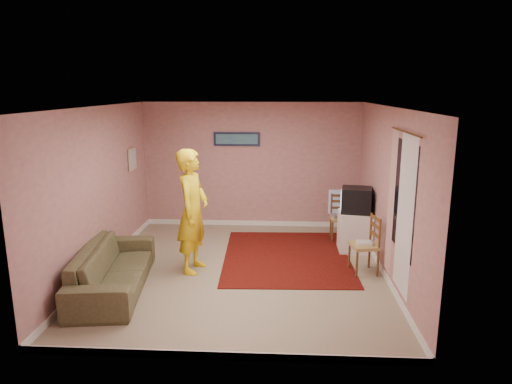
# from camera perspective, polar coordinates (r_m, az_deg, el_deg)

# --- Properties ---
(ground) EXTENTS (5.00, 5.00, 0.00)m
(ground) POSITION_cam_1_polar(r_m,az_deg,el_deg) (7.46, -1.80, -9.76)
(ground) COLOR gray
(ground) RESTS_ON ground
(wall_back) EXTENTS (4.50, 0.02, 2.60)m
(wall_back) POSITION_cam_1_polar(r_m,az_deg,el_deg) (9.51, -0.56, 3.35)
(wall_back) COLOR tan
(wall_back) RESTS_ON ground
(wall_front) EXTENTS (4.50, 0.02, 2.60)m
(wall_front) POSITION_cam_1_polar(r_m,az_deg,el_deg) (4.67, -4.55, -6.76)
(wall_front) COLOR tan
(wall_front) RESTS_ON ground
(wall_left) EXTENTS (0.02, 5.00, 2.60)m
(wall_left) POSITION_cam_1_polar(r_m,az_deg,el_deg) (7.60, -19.03, 0.23)
(wall_left) COLOR tan
(wall_left) RESTS_ON ground
(wall_right) EXTENTS (0.02, 5.00, 2.60)m
(wall_right) POSITION_cam_1_polar(r_m,az_deg,el_deg) (7.23, 16.20, -0.20)
(wall_right) COLOR tan
(wall_right) RESTS_ON ground
(ceiling) EXTENTS (4.50, 5.00, 0.02)m
(ceiling) POSITION_cam_1_polar(r_m,az_deg,el_deg) (6.89, -1.95, 10.62)
(ceiling) COLOR white
(ceiling) RESTS_ON wall_back
(baseboard_back) EXTENTS (4.50, 0.02, 0.10)m
(baseboard_back) POSITION_cam_1_polar(r_m,az_deg,el_deg) (9.79, -0.55, -3.90)
(baseboard_back) COLOR white
(baseboard_back) RESTS_ON ground
(baseboard_front) EXTENTS (4.50, 0.02, 0.10)m
(baseboard_front) POSITION_cam_1_polar(r_m,az_deg,el_deg) (5.23, -4.28, -19.73)
(baseboard_front) COLOR white
(baseboard_front) RESTS_ON ground
(baseboard_left) EXTENTS (0.02, 5.00, 0.10)m
(baseboard_left) POSITION_cam_1_polar(r_m,az_deg,el_deg) (7.94, -18.31, -8.61)
(baseboard_left) COLOR white
(baseboard_left) RESTS_ON ground
(baseboard_right) EXTENTS (0.02, 5.00, 0.10)m
(baseboard_right) POSITION_cam_1_polar(r_m,az_deg,el_deg) (7.59, 15.53, -9.42)
(baseboard_right) COLOR white
(baseboard_right) RESTS_ON ground
(window) EXTENTS (0.01, 1.10, 1.50)m
(window) POSITION_cam_1_polar(r_m,az_deg,el_deg) (6.34, 18.01, -0.70)
(window) COLOR black
(window) RESTS_ON wall_right
(curtain_sheer) EXTENTS (0.01, 0.75, 2.10)m
(curtain_sheer) POSITION_cam_1_polar(r_m,az_deg,el_deg) (6.25, 18.10, -2.80)
(curtain_sheer) COLOR white
(curtain_sheer) RESTS_ON wall_right
(curtain_floral) EXTENTS (0.01, 0.35, 2.10)m
(curtain_floral) POSITION_cam_1_polar(r_m,az_deg,el_deg) (6.90, 16.52, -1.25)
(curtain_floral) COLOR beige
(curtain_floral) RESTS_ON wall_right
(curtain_rod) EXTENTS (0.02, 1.40, 0.02)m
(curtain_rod) POSITION_cam_1_polar(r_m,az_deg,el_deg) (6.20, 18.17, 7.15)
(curtain_rod) COLOR brown
(curtain_rod) RESTS_ON wall_right
(picture_back) EXTENTS (0.95, 0.04, 0.28)m
(picture_back) POSITION_cam_1_polar(r_m,az_deg,el_deg) (9.43, -2.42, 6.63)
(picture_back) COLOR #121934
(picture_back) RESTS_ON wall_back
(picture_left) EXTENTS (0.04, 0.38, 0.42)m
(picture_left) POSITION_cam_1_polar(r_m,az_deg,el_deg) (9.02, -15.18, 3.99)
(picture_left) COLOR tan
(picture_left) RESTS_ON wall_left
(area_rug) EXTENTS (2.24, 2.75, 0.01)m
(area_rug) POSITION_cam_1_polar(r_m,az_deg,el_deg) (8.04, 3.83, -8.03)
(area_rug) COLOR black
(area_rug) RESTS_ON ground
(tv_cabinet) EXTENTS (0.57, 0.51, 0.72)m
(tv_cabinet) POSITION_cam_1_polar(r_m,az_deg,el_deg) (8.39, 12.24, -4.85)
(tv_cabinet) COLOR white
(tv_cabinet) RESTS_ON ground
(crt_tv) EXTENTS (0.58, 0.54, 0.44)m
(crt_tv) POSITION_cam_1_polar(r_m,az_deg,el_deg) (8.24, 12.40, -0.99)
(crt_tv) COLOR black
(crt_tv) RESTS_ON tv_cabinet
(chair_a) EXTENTS (0.39, 0.38, 0.47)m
(chair_a) POSITION_cam_1_polar(r_m,az_deg,el_deg) (8.91, 10.57, -2.57)
(chair_a) COLOR #A2854F
(chair_a) RESTS_ON ground
(dvd_player) EXTENTS (0.39, 0.32, 0.06)m
(dvd_player) POSITION_cam_1_polar(r_m,az_deg,el_deg) (8.92, 10.56, -2.93)
(dvd_player) COLOR silver
(dvd_player) RESTS_ON chair_a
(blue_throw) EXTENTS (0.45, 0.06, 0.47)m
(blue_throw) POSITION_cam_1_polar(r_m,az_deg,el_deg) (9.05, 10.47, -1.21)
(blue_throw) COLOR #9BBBFF
(blue_throw) RESTS_ON chair_a
(chair_b) EXTENTS (0.47, 0.49, 0.50)m
(chair_b) POSITION_cam_1_polar(r_m,az_deg,el_deg) (7.38, 13.40, -5.68)
(chair_b) COLOR #A2854F
(chair_b) RESTS_ON ground
(game_console) EXTENTS (0.23, 0.17, 0.05)m
(game_console) POSITION_cam_1_polar(r_m,az_deg,el_deg) (7.41, 13.37, -6.19)
(game_console) COLOR silver
(game_console) RESTS_ON chair_b
(sofa) EXTENTS (1.14, 2.31, 0.65)m
(sofa) POSITION_cam_1_polar(r_m,az_deg,el_deg) (7.01, -17.41, -9.04)
(sofa) COLOR brown
(sofa) RESTS_ON ground
(person) EXTENTS (0.59, 0.79, 1.96)m
(person) POSITION_cam_1_polar(r_m,az_deg,el_deg) (7.23, -7.92, -2.38)
(person) COLOR yellow
(person) RESTS_ON ground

